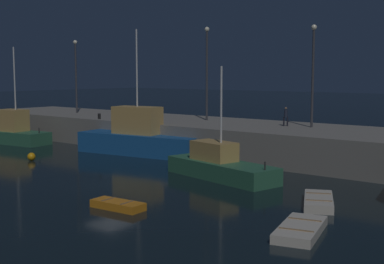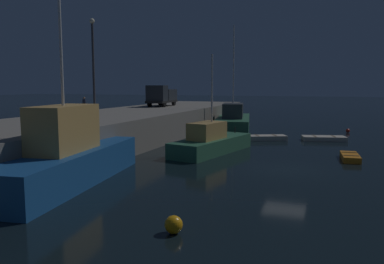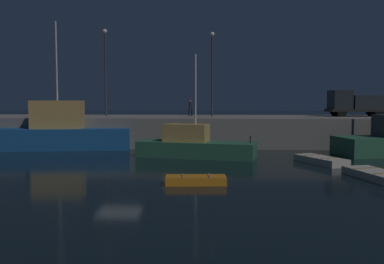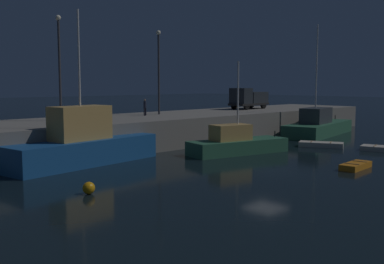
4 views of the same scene
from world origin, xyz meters
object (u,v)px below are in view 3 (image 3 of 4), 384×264
rowboat_white_mid (321,160)px  lamp_post_east (105,66)px  dinghy_orange_near (376,175)px  fishing_trawler_red (194,146)px  dockworker (190,107)px  bollard_west (72,114)px  fishing_boat_blue (61,133)px  rowboat_blue_far (196,180)px  utility_truck (356,103)px  lamp_post_central (212,67)px

rowboat_white_mid → lamp_post_east: size_ratio=0.47×
rowboat_white_mid → dinghy_orange_near: bearing=-72.9°
fishing_trawler_red → dockworker: fishing_trawler_red is taller
dinghy_orange_near → bollard_west: bearing=147.6°
fishing_boat_blue → dinghy_orange_near: (21.24, -11.89, -1.15)m
fishing_trawler_red → rowboat_blue_far: size_ratio=2.95×
rowboat_white_mid → utility_truck: 15.54m
fishing_trawler_red → lamp_post_east: 15.87m
rowboat_white_mid → rowboat_blue_far: 10.40m
fishing_trawler_red → dinghy_orange_near: 12.56m
rowboat_white_mid → utility_truck: (6.59, 13.60, 3.62)m
rowboat_blue_far → dockworker: 20.58m
rowboat_blue_far → lamp_post_central: lamp_post_central is taller
fishing_trawler_red → rowboat_blue_far: bearing=-86.4°
fishing_boat_blue → lamp_post_central: (12.54, 6.85, 5.94)m
fishing_trawler_red → lamp_post_central: lamp_post_central is taller
dockworker → rowboat_white_mid: bearing=-55.1°
lamp_post_east → fishing_boat_blue: bearing=-106.6°
lamp_post_central → fishing_boat_blue: bearing=-151.3°
bollard_west → fishing_trawler_red: bearing=-26.3°
fishing_boat_blue → dockworker: size_ratio=7.51×
bollard_west → rowboat_blue_far: bearing=-52.8°
fishing_boat_blue → bollard_west: (0.56, 1.23, 1.53)m
rowboat_white_mid → rowboat_blue_far: bearing=-137.4°
fishing_trawler_red → fishing_boat_blue: bearing=160.1°
rowboat_blue_far → rowboat_white_mid: bearing=42.6°
lamp_post_east → dockworker: (8.42, -0.42, -4.05)m
rowboat_white_mid → rowboat_blue_far: size_ratio=1.35×
rowboat_white_mid → rowboat_blue_far: (-7.66, -7.04, -0.02)m
fishing_trawler_red → rowboat_white_mid: bearing=-18.1°
lamp_post_east → dockworker: size_ratio=5.48×
rowboat_white_mid → utility_truck: size_ratio=0.71×
fishing_trawler_red → rowboat_white_mid: 8.73m
lamp_post_central → dockworker: (-2.10, -0.45, -3.85)m
fishing_boat_blue → rowboat_white_mid: (19.67, -6.82, -1.13)m
rowboat_blue_far → dinghy_orange_near: bearing=12.0°
fishing_trawler_red → dockworker: 10.88m
fishing_trawler_red → bollard_west: size_ratio=13.59×
fishing_boat_blue → dockworker: fishing_boat_blue is taller
fishing_trawler_red → lamp_post_central: (1.15, 10.97, 6.47)m
fishing_trawler_red → utility_truck: bearing=36.3°
lamp_post_east → bollard_west: size_ratio=13.20×
dockworker → bollard_west: bearing=-152.4°
fishing_boat_blue → fishing_trawler_red: bearing=-19.9°
utility_truck → rowboat_white_mid: bearing=-115.8°
fishing_boat_blue → rowboat_white_mid: 20.85m
utility_truck → lamp_post_east: bearing=179.9°
utility_truck → lamp_post_central: bearing=179.7°
dinghy_orange_near → rowboat_blue_far: dinghy_orange_near is taller
bollard_west → utility_truck: bearing=12.2°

